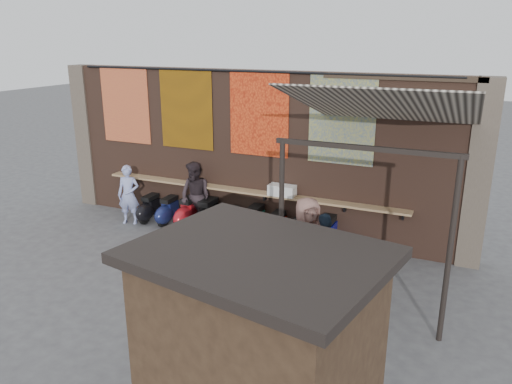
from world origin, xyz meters
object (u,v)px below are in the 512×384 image
shelf_box (282,190)px  scooter_stool_1 (168,211)px  scooter_stool_3 (207,216)px  shopper_navy (325,254)px  scooter_stool_4 (229,222)px  scooter_stool_7 (299,233)px  scooter_stool_8 (326,235)px  diner_left (129,195)px  shopper_tan (307,243)px  scooter_stool_0 (149,209)px  scooter_stool_6 (276,229)px  shopper_grey (345,284)px  market_stall (259,362)px  scooter_stool_5 (253,223)px  diner_right (196,197)px  scooter_stool_2 (188,213)px

shelf_box → scooter_stool_1: shelf_box is taller
scooter_stool_3 → shopper_navy: size_ratio=0.54×
scooter_stool_4 → scooter_stool_7: 1.82m
scooter_stool_8 → diner_left: size_ratio=0.55×
shelf_box → scooter_stool_4: (-1.27, -0.29, -0.90)m
scooter_stool_7 → shopper_tan: (0.76, -1.71, 0.55)m
scooter_stool_0 → shopper_tan: bearing=-19.2°
scooter_stool_6 → shopper_grey: bearing=-50.0°
shopper_tan → market_stall: market_stall is taller
scooter_stool_5 → shopper_grey: 4.17m
scooter_stool_3 → scooter_stool_5: (1.27, 0.05, -0.01)m
scooter_stool_1 → diner_left: diner_left is taller
shelf_box → scooter_stool_6: size_ratio=0.81×
scooter_stool_7 → diner_right: diner_right is taller
shelf_box → scooter_stool_0: size_ratio=0.86×
scooter_stool_4 → scooter_stool_7: bearing=-0.7°
market_stall → shopper_navy: bearing=106.8°
scooter_stool_8 → scooter_stool_4: bearing=-179.8°
shopper_navy → scooter_stool_6: bearing=-91.5°
scooter_stool_5 → diner_right: diner_right is taller
scooter_stool_1 → scooter_stool_7: bearing=-0.9°
shopper_grey → shopper_tan: 1.54m
scooter_stool_4 → scooter_stool_5: 0.65m
scooter_stool_0 → scooter_stool_3: (1.78, -0.03, 0.06)m
shopper_tan → shelf_box: bearing=77.6°
scooter_stool_0 → shopper_navy: (5.41, -1.90, 0.46)m
scooter_stool_2 → diner_right: diner_right is taller
market_stall → scooter_stool_0: bearing=145.3°
scooter_stool_6 → shopper_grey: size_ratio=0.50×
shopper_navy → scooter_stool_5: bearing=-83.4°
scooter_stool_2 → scooter_stool_5: (1.83, 0.03, -0.00)m
scooter_stool_3 → market_stall: market_stall is taller
shelf_box → scooter_stool_1: size_ratio=0.85×
diner_left → shopper_tan: (5.38, -1.41, 0.13)m
scooter_stool_4 → shopper_grey: bearing=-38.0°
market_stall → scooter_stool_3: bearing=135.3°
scooter_stool_1 → shopper_tan: (4.42, -1.76, 0.56)m
shopper_navy → market_stall: (0.43, -4.03, 0.43)m
scooter_stool_6 → shopper_navy: shopper_navy is taller
scooter_stool_0 → scooter_stool_4: (2.41, -0.01, -0.00)m
shopper_navy → scooter_stool_0: bearing=-63.6°
shelf_box → diner_left: 4.14m
scooter_stool_5 → scooter_stool_6: (0.61, -0.03, -0.03)m
scooter_stool_2 → shelf_box: bearing=6.6°
scooter_stool_6 → shopper_navy: size_ratio=0.49×
shelf_box → scooter_stool_7: shelf_box is taller
scooter_stool_0 → shopper_grey: (6.05, -2.85, 0.44)m
scooter_stool_3 → market_stall: size_ratio=0.35×
scooter_stool_6 → diner_right: (-2.20, -0.01, 0.51)m
scooter_stool_7 → market_stall: bearing=-74.8°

